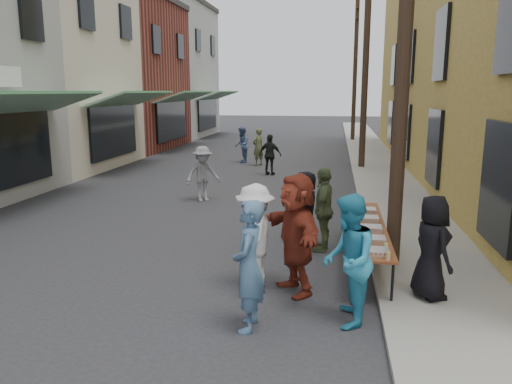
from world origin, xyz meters
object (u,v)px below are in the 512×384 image
(utility_pole_near, at_px, (406,14))
(server, at_px, (432,247))
(utility_pole_mid, at_px, (366,58))
(guest_front_a, at_px, (306,208))
(serving_table, at_px, (366,228))
(catering_tray_sausage, at_px, (373,251))
(guest_front_c, at_px, (348,260))
(utility_pole_far, at_px, (355,70))

(utility_pole_near, height_order, server, utility_pole_near)
(utility_pole_mid, xyz_separation_m, guest_front_a, (-1.69, -10.88, -3.72))
(serving_table, bearing_deg, utility_pole_mid, 87.62)
(catering_tray_sausage, xyz_separation_m, guest_front_c, (-0.40, -0.88, 0.14))
(utility_pole_near, distance_m, catering_tray_sausage, 4.10)
(utility_pole_near, height_order, utility_pole_mid, same)
(catering_tray_sausage, bearing_deg, utility_pole_near, 73.24)
(utility_pole_mid, relative_size, catering_tray_sausage, 18.00)
(utility_pole_far, height_order, guest_front_c, utility_pole_far)
(utility_pole_mid, bearing_deg, serving_table, -92.38)
(utility_pole_mid, distance_m, utility_pole_far, 12.00)
(utility_pole_near, xyz_separation_m, guest_front_c, (-0.90, -2.54, -3.57))
(utility_pole_far, xyz_separation_m, serving_table, (-0.50, -24.01, -3.79))
(serving_table, bearing_deg, guest_front_c, -98.98)
(catering_tray_sausage, bearing_deg, server, 0.55)
(utility_pole_near, xyz_separation_m, guest_front_a, (-1.69, 1.12, -3.72))
(serving_table, relative_size, guest_front_c, 2.16)
(serving_table, xyz_separation_m, catering_tray_sausage, (-0.00, -1.65, 0.08))
(utility_pole_near, bearing_deg, server, -77.44)
(utility_pole_far, distance_m, server, 25.91)
(utility_pole_far, xyz_separation_m, guest_front_c, (-0.90, -26.54, -3.57))
(utility_pole_mid, bearing_deg, utility_pole_near, -90.00)
(utility_pole_mid, height_order, guest_front_c, utility_pole_mid)
(serving_table, distance_m, catering_tray_sausage, 1.65)
(catering_tray_sausage, height_order, server, server)
(utility_pole_mid, relative_size, guest_front_c, 4.86)
(utility_pole_near, distance_m, utility_pole_far, 24.00)
(guest_front_c, bearing_deg, catering_tray_sausage, 156.90)
(serving_table, relative_size, server, 2.50)
(utility_pole_near, bearing_deg, catering_tray_sausage, -106.76)
(utility_pole_mid, distance_m, serving_table, 12.60)
(utility_pole_far, relative_size, catering_tray_sausage, 18.00)
(guest_front_a, distance_m, server, 3.46)
(utility_pole_far, distance_m, catering_tray_sausage, 25.93)
(utility_pole_near, distance_m, guest_front_c, 4.48)
(utility_pole_far, height_order, catering_tray_sausage, utility_pole_far)
(catering_tray_sausage, xyz_separation_m, server, (0.87, 0.01, 0.11))
(utility_pole_far, bearing_deg, serving_table, -91.19)
(guest_front_c, height_order, server, guest_front_c)
(catering_tray_sausage, relative_size, guest_front_a, 0.32)
(utility_pole_near, height_order, catering_tray_sausage, utility_pole_near)
(guest_front_a, xyz_separation_m, server, (2.06, -2.78, 0.12))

